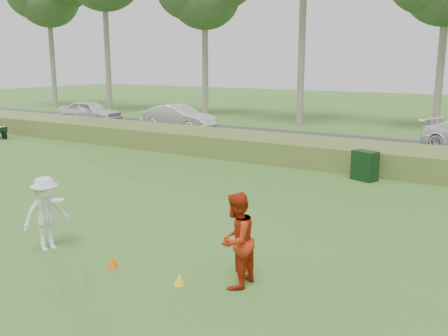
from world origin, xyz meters
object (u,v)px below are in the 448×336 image
Objects in this scene: cone_yellow at (180,279)px; utility_cabinet at (365,166)px; car_left at (90,112)px; cone_orange at (113,262)px; player_red at (236,240)px; car_mid at (179,118)px; player_white at (46,214)px.

cone_yellow is 10.12m from utility_cabinet.
cone_orange is at bearing -141.03° from car_left.
cone_orange is at bearing -79.54° from utility_cabinet.
cone_yellow is 0.23× the size of utility_cabinet.
car_left is at bearing -129.31° from player_red.
car_left is 0.93× the size of car_mid.
player_red is 1.30m from cone_yellow.
player_red is at bearing -138.71° from car_mid.
car_mid is (-12.30, 16.42, 0.70)m from cone_yellow.
cone_orange is 1.04× the size of cone_yellow.
player_white is at bearing -178.64° from cone_yellow.
player_white is 6.75× the size of cone_orange.
player_white is 1.60× the size of utility_cabinet.
player_white is 2.03m from cone_orange.
player_red is at bearing -65.25° from utility_cabinet.
utility_cabinet is (0.48, 10.10, 0.40)m from cone_yellow.
player_red is 7.29× the size of cone_orange.
car_left is 7.40m from car_mid.
cone_orange is (-2.54, -0.58, -0.77)m from player_red.
cone_orange is 1.63m from cone_yellow.
player_white is 10.95m from utility_cabinet.
player_white is at bearing -150.44° from car_mid.
car_left reaches higher than cone_yellow.
player_white is 0.38× the size of car_left.
cone_yellow is at bearing -74.22° from player_white.
cone_orange reaches higher than cone_yellow.
player_red is 26.10m from car_left.
cone_orange is 0.05× the size of car_mid.
cone_orange is at bearing -177.64° from cone_yellow.
utility_cabinet is 0.23× the size of car_mid.
player_white reaches higher than cone_orange.
utility_cabinet is at bearing -7.10° from player_white.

